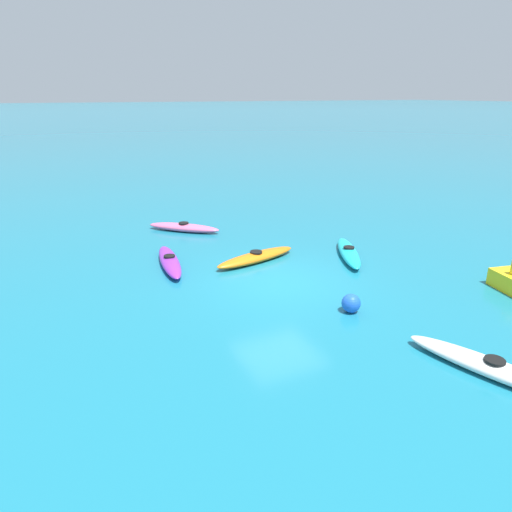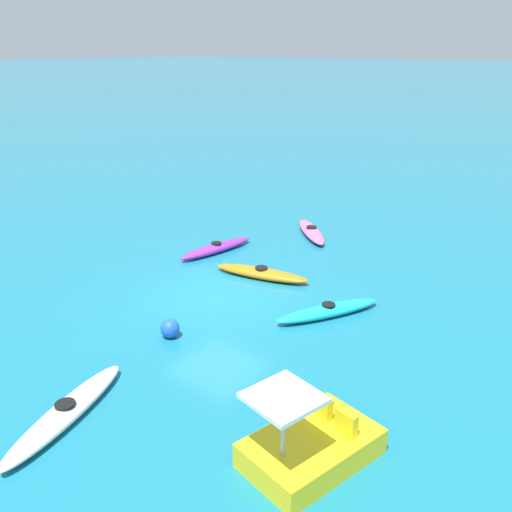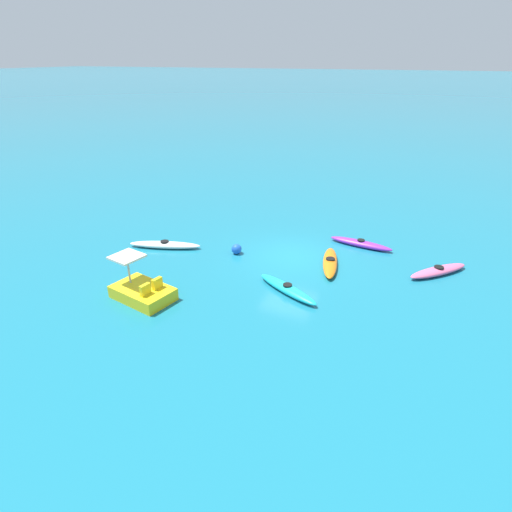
{
  "view_description": "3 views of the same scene",
  "coord_description": "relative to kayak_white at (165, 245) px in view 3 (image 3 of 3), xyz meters",
  "views": [
    {
      "loc": [
        11.22,
        -6.34,
        5.36
      ],
      "look_at": [
        -1.29,
        -0.15,
        0.46
      ],
      "focal_mm": 32.59,
      "sensor_mm": 36.0,
      "label": 1
    },
    {
      "loc": [
        11.02,
        10.09,
        6.98
      ],
      "look_at": [
        -1.75,
        0.11,
        0.8
      ],
      "focal_mm": 38.69,
      "sensor_mm": 36.0,
      "label": 2
    },
    {
      "loc": [
        -5.71,
        17.6,
        8.74
      ],
      "look_at": [
        0.93,
        2.07,
        0.77
      ],
      "focal_mm": 29.93,
      "sensor_mm": 36.0,
      "label": 3
    }
  ],
  "objects": [
    {
      "name": "kayak_pink",
      "position": [
        -12.68,
        -2.34,
        0.0
      ],
      "size": [
        2.56,
        2.68,
        0.37
      ],
      "color": "pink",
      "rests_on": "ground_plane"
    },
    {
      "name": "buoy_blue",
      "position": [
        -3.59,
        -0.79,
        0.08
      ],
      "size": [
        0.49,
        0.49,
        0.49
      ],
      "primitive_type": "sphere",
      "color": "blue",
      "rests_on": "ground_plane"
    },
    {
      "name": "kayak_orange",
      "position": [
        -8.09,
        -1.3,
        0.0
      ],
      "size": [
        1.35,
        3.24,
        0.37
      ],
      "color": "orange",
      "rests_on": "ground_plane"
    },
    {
      "name": "kayak_cyan",
      "position": [
        -7.11,
        1.79,
        0.0
      ],
      "size": [
        3.11,
        1.99,
        0.37
      ],
      "color": "#19B7C6",
      "rests_on": "ground_plane"
    },
    {
      "name": "ground_plane",
      "position": [
        -6.15,
        -1.47,
        -0.16
      ],
      "size": [
        600.0,
        600.0,
        0.0
      ],
      "primitive_type": "plane",
      "color": "#19728C"
    },
    {
      "name": "pedal_boat_yellow",
      "position": [
        -2.0,
        4.48,
        0.17
      ],
      "size": [
        2.67,
        1.98,
        1.68
      ],
      "color": "yellow",
      "rests_on": "ground_plane"
    },
    {
      "name": "kayak_white",
      "position": [
        0.0,
        0.0,
        0.0
      ],
      "size": [
        3.61,
        1.69,
        0.37
      ],
      "color": "white",
      "rests_on": "ground_plane"
    },
    {
      "name": "kayak_purple",
      "position": [
        -8.97,
        -4.02,
        0.0
      ],
      "size": [
        3.24,
        1.03,
        0.37
      ],
      "color": "purple",
      "rests_on": "ground_plane"
    }
  ]
}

